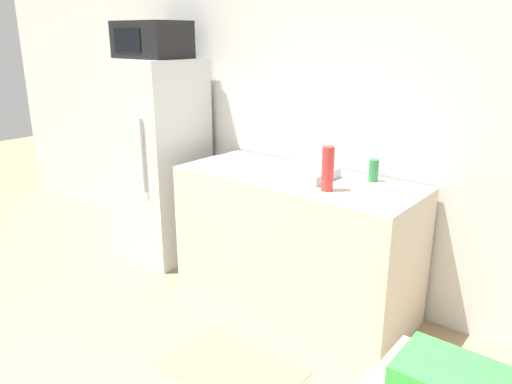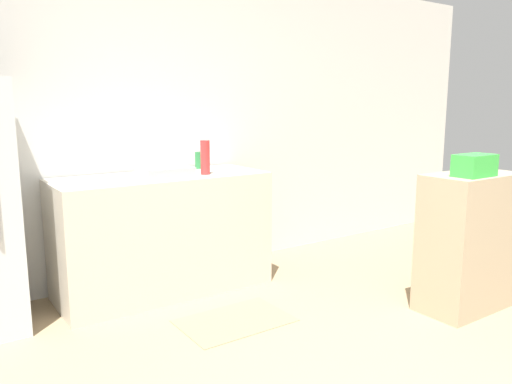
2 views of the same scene
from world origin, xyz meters
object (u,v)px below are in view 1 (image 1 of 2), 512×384
object	(u,v)px
bottle_tall	(328,169)
bottle_short	(374,170)
refrigerator	(159,161)
microwave	(152,40)

from	to	relation	value
bottle_tall	bottle_short	bearing A→B (deg)	70.10
refrigerator	microwave	size ratio (longest dim) A/B	2.97
refrigerator	bottle_tall	xyz separation A→B (m)	(1.65, -0.15, 0.24)
microwave	bottle_tall	bearing A→B (deg)	-5.10
refrigerator	bottle_short	distance (m)	1.79
refrigerator	microwave	xyz separation A→B (m)	(-0.00, -0.00, 0.93)
refrigerator	bottle_tall	size ratio (longest dim) A/B	6.11
microwave	bottle_tall	distance (m)	1.79
refrigerator	microwave	world-z (taller)	microwave
bottle_tall	bottle_short	world-z (taller)	bottle_tall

